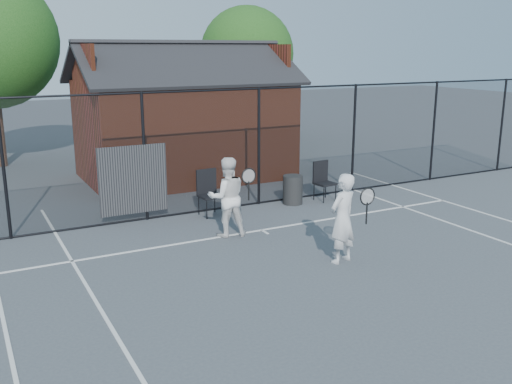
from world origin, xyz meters
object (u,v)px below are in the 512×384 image
player_front (343,218)px  chair_right (325,182)px  clubhouse (184,126)px  player_back (227,197)px  waste_bin (293,190)px  chair_left (211,194)px

player_front → chair_right: bearing=59.4°
clubhouse → player_back: bearing=-102.5°
chair_right → waste_bin: bearing=167.5°
player_back → chair_right: (3.54, 1.45, -0.35)m
player_back → chair_right: bearing=22.3°
clubhouse → waste_bin: (1.29, -4.40, -1.23)m
player_front → chair_left: player_front is taller
clubhouse → waste_bin: 4.75m
player_back → player_front: bearing=-62.9°
chair_right → player_front: bearing=-126.3°
chair_left → waste_bin: bearing=-3.3°
clubhouse → chair_left: (-1.03, -4.40, -1.06)m
chair_right → waste_bin: (-0.93, 0.11, -0.13)m
player_front → chair_right: 4.53m
player_front → chair_right: (2.30, 3.88, -0.35)m
clubhouse → chair_right: (2.22, -4.51, -1.10)m
player_front → player_back: player_back is taller
player_back → clubhouse: bearing=77.5°
chair_right → clubhouse: bearing=110.5°
clubhouse → player_front: clubhouse is taller
clubhouse → chair_left: size_ratio=5.98×
player_back → waste_bin: size_ratio=2.29×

